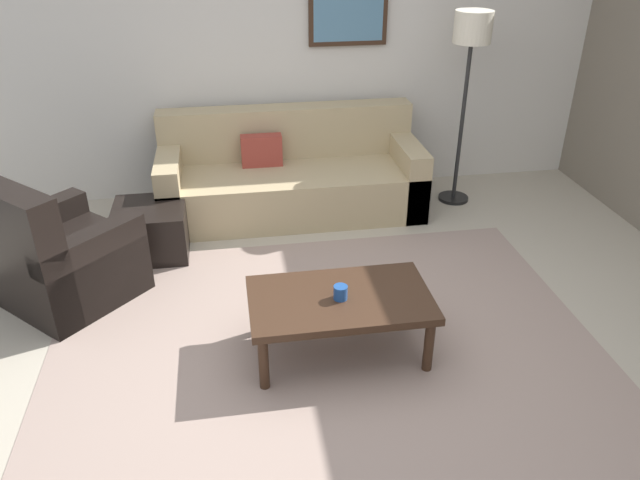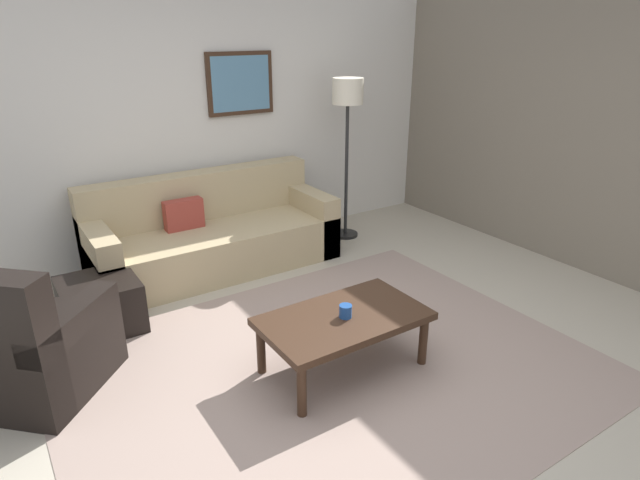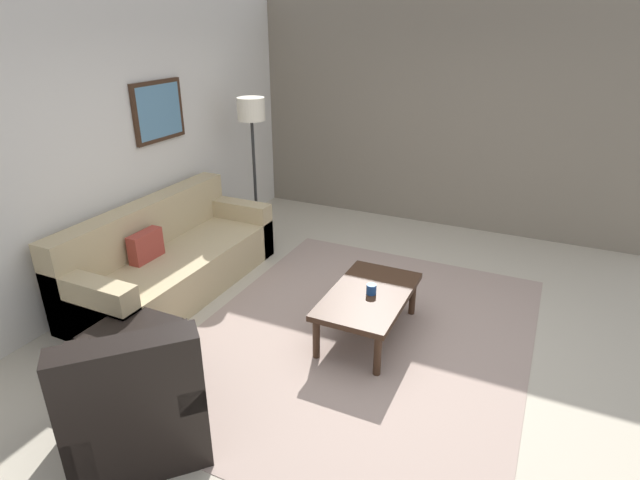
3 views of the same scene
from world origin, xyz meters
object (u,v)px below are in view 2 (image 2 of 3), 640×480
Objects in this scene: armchair_leather at (24,353)px; coffee_table at (344,322)px; lamp_standing at (348,108)px; framed_artwork at (240,83)px; couch_main at (211,236)px; cup at (346,311)px; ottoman at (101,305)px.

armchair_leather is 1.03× the size of coffee_table.
framed_artwork reaches higher than lamp_standing.
lamp_standing is at bearing 53.72° from coffee_table.
lamp_standing is (1.55, -0.09, 1.11)m from couch_main.
couch_main is 2.03× the size of armchair_leather.
cup is 2.72m from lamp_standing.
couch_main is 2.16m from cup.
coffee_table is (1.82, -0.87, 0.05)m from armchair_leather.
armchair_leather is 2.03m from cup.
cup is at bearing -126.02° from lamp_standing.
lamp_standing is at bearing 11.83° from ottoman.
armchair_leather is 3.20m from framed_artwork.
lamp_standing is 1.11m from framed_artwork.
ottoman is (-1.19, -0.67, -0.10)m from couch_main.
cup is at bearing -88.52° from couch_main.
framed_artwork is (0.54, 2.55, 1.30)m from coffee_table.
armchair_leather is (-1.77, -1.26, 0.01)m from couch_main.
ottoman is 1.95m from cup.
coffee_table is at bearing -101.94° from framed_artwork.
lamp_standing reaches higher than cup.
ottoman is at bearing 130.01° from cup.
coffee_table is 2.91m from framed_artwork.
coffee_table is at bearing 83.59° from cup.
ottoman is (0.58, 0.59, -0.11)m from armchair_leather.
lamp_standing reaches higher than coffee_table.
coffee_table is at bearing -49.50° from ottoman.
cup is (-0.00, -0.02, 0.09)m from coffee_table.
armchair_leather is 2.02× the size of ottoman.
armchair_leather is at bearing -134.04° from ottoman.
cup is (1.82, -0.89, 0.15)m from armchair_leather.
coffee_table is (1.25, -1.46, 0.16)m from ottoman.
lamp_standing is 2.44× the size of framed_artwork.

